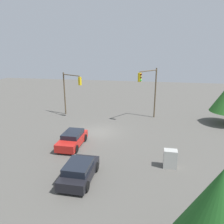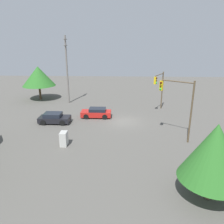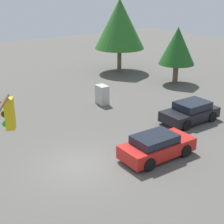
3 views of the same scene
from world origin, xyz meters
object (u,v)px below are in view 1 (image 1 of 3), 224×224
object	(u,v)px
traffic_signal_cross	(150,86)
electrical_cabinet	(170,159)
sedan_dark	(79,171)
traffic_signal_main	(71,87)
sedan_red	(72,139)

from	to	relation	value
traffic_signal_cross	electrical_cabinet	bearing A→B (deg)	43.97
sedan_dark	traffic_signal_main	bearing A→B (deg)	112.74
traffic_signal_cross	electrical_cabinet	size ratio (longest dim) A/B	4.46
traffic_signal_main	sedan_red	bearing A→B (deg)	-39.59
traffic_signal_cross	electrical_cabinet	world-z (taller)	traffic_signal_cross
sedan_dark	traffic_signal_cross	size ratio (longest dim) A/B	0.61
sedan_red	traffic_signal_main	distance (m)	10.42
traffic_signal_main	electrical_cabinet	distance (m)	17.32
traffic_signal_main	traffic_signal_cross	xyz separation A→B (m)	(10.41, 0.30, 0.48)
electrical_cabinet	traffic_signal_cross	bearing A→B (deg)	99.87
sedan_red	electrical_cabinet	size ratio (longest dim) A/B	2.83
sedan_red	traffic_signal_main	bearing A→B (deg)	-68.89
traffic_signal_cross	sedan_dark	bearing A→B (deg)	17.74
sedan_dark	traffic_signal_cross	distance (m)	15.87
sedan_red	electrical_cabinet	world-z (taller)	electrical_cabinet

